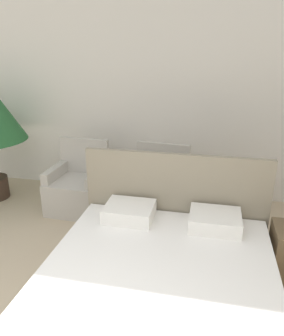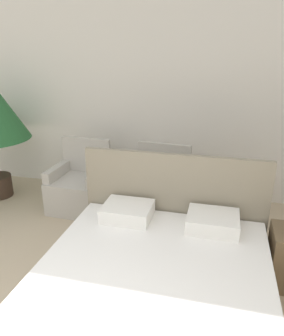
% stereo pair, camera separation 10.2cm
% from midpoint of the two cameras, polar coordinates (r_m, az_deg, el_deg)
% --- Properties ---
extents(wall_back, '(10.00, 0.06, 2.90)m').
position_cam_midpoint_polar(wall_back, '(4.71, -0.20, 12.69)').
color(wall_back, white).
rests_on(wall_back, ground_plane).
extents(bed, '(1.85, 2.08, 1.10)m').
position_cam_midpoint_polar(bed, '(2.76, 1.74, -20.45)').
color(bed, '#8C7A5B').
rests_on(bed, ground_plane).
extents(armchair_near_window_left, '(0.72, 0.68, 0.92)m').
position_cam_midpoint_polar(armchair_near_window_left, '(4.48, -11.73, -3.75)').
color(armchair_near_window_left, '#B7B2A8').
rests_on(armchair_near_window_left, ground_plane).
extents(armchair_near_window_right, '(0.75, 0.71, 0.92)m').
position_cam_midpoint_polar(armchair_near_window_right, '(4.18, 1.95, -5.11)').
color(armchair_near_window_right, '#B7B2A8').
rests_on(armchair_near_window_right, ground_plane).
extents(side_table, '(0.33, 0.33, 0.50)m').
position_cam_midpoint_polar(side_table, '(4.26, -5.39, -5.12)').
color(side_table, brown).
rests_on(side_table, ground_plane).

